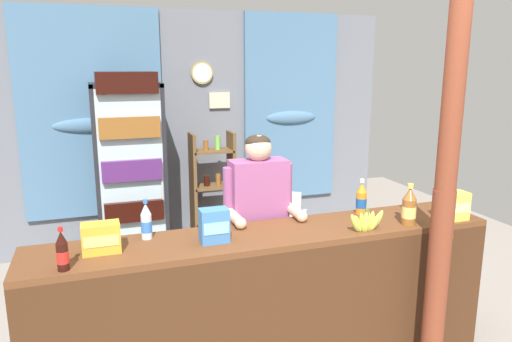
{
  "coord_description": "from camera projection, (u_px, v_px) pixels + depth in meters",
  "views": [
    {
      "loc": [
        -1.12,
        -2.33,
        2.07
      ],
      "look_at": [
        -0.03,
        0.82,
        1.33
      ],
      "focal_mm": 33.84,
      "sensor_mm": 36.0,
      "label": 1
    }
  ],
  "objects": [
    {
      "name": "drink_fridge",
      "position": [
        130.0,
        164.0,
        4.84
      ],
      "size": [
        0.68,
        0.64,
        2.0
      ],
      "color": "#232328",
      "rests_on": "ground"
    },
    {
      "name": "plastic_lawn_chair",
      "position": [
        282.0,
        223.0,
        4.87
      ],
      "size": [
        0.61,
        0.61,
        0.86
      ],
      "color": "silver",
      "rests_on": "ground"
    },
    {
      "name": "snack_box_instant_noodle",
      "position": [
        454.0,
        206.0,
        3.37
      ],
      "size": [
        0.19,
        0.13,
        0.2
      ],
      "color": "#EAD14C",
      "rests_on": "stall_counter"
    },
    {
      "name": "back_wall_curtained",
      "position": [
        193.0,
        127.0,
        5.53
      ],
      "size": [
        4.61,
        0.22,
        2.65
      ],
      "color": "slate",
      "rests_on": "ground"
    },
    {
      "name": "bottle_shelf_rack",
      "position": [
        213.0,
        190.0,
        5.38
      ],
      "size": [
        0.48,
        0.28,
        1.34
      ],
      "color": "brown",
      "rests_on": "ground"
    },
    {
      "name": "stall_counter",
      "position": [
        276.0,
        296.0,
        3.11
      ],
      "size": [
        3.05,
        0.52,
        1.0
      ],
      "color": "brown",
      "rests_on": "ground"
    },
    {
      "name": "snack_box_choco_powder",
      "position": [
        101.0,
        238.0,
        2.78
      ],
      "size": [
        0.21,
        0.13,
        0.18
      ],
      "color": "gold",
      "rests_on": "stall_counter"
    },
    {
      "name": "banana_bunch",
      "position": [
        367.0,
        222.0,
        3.14
      ],
      "size": [
        0.28,
        0.06,
        0.16
      ],
      "color": "#B7C647",
      "rests_on": "stall_counter"
    },
    {
      "name": "timber_post",
      "position": [
        444.0,
        198.0,
        3.01
      ],
      "size": [
        0.17,
        0.14,
        2.6
      ],
      "color": "brown",
      "rests_on": "ground"
    },
    {
      "name": "snack_box_biscuit",
      "position": [
        214.0,
        226.0,
        2.94
      ],
      "size": [
        0.17,
        0.12,
        0.21
      ],
      "color": "#3D75B7",
      "rests_on": "stall_counter"
    },
    {
      "name": "soda_bottle_iced_tea",
      "position": [
        409.0,
        207.0,
        3.26
      ],
      "size": [
        0.1,
        0.1,
        0.28
      ],
      "color": "brown",
      "rests_on": "stall_counter"
    },
    {
      "name": "ground_plane",
      "position": [
        244.0,
        314.0,
        4.08
      ],
      "size": [
        7.97,
        7.97,
        0.0
      ],
      "primitive_type": "plane",
      "color": "gray"
    },
    {
      "name": "soda_bottle_cola",
      "position": [
        62.0,
        252.0,
        2.53
      ],
      "size": [
        0.06,
        0.06,
        0.24
      ],
      "color": "black",
      "rests_on": "stall_counter"
    },
    {
      "name": "shopkeeper",
      "position": [
        259.0,
        214.0,
        3.51
      ],
      "size": [
        0.52,
        0.42,
        1.58
      ],
      "color": "#28282D",
      "rests_on": "ground"
    },
    {
      "name": "soda_bottle_water",
      "position": [
        146.0,
        222.0,
        2.99
      ],
      "size": [
        0.07,
        0.07,
        0.25
      ],
      "color": "silver",
      "rests_on": "stall_counter"
    },
    {
      "name": "soda_bottle_orange_soda",
      "position": [
        361.0,
        199.0,
        3.5
      ],
      "size": [
        0.08,
        0.08,
        0.26
      ],
      "color": "orange",
      "rests_on": "stall_counter"
    }
  ]
}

